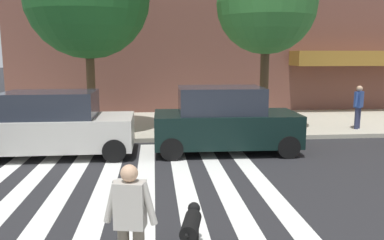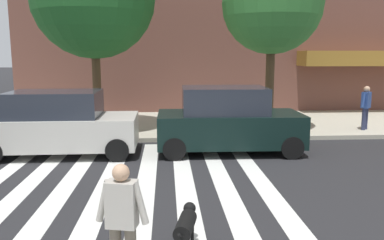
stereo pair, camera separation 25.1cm
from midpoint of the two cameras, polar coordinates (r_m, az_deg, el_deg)
The scene contains 9 objects.
ground_plane at distance 7.27m, azimuth -19.55°, elevation -15.33°, with size 160.00×160.00×0.00m, color #232326.
sidewalk_far at distance 16.53m, azimuth -11.45°, elevation -0.76°, with size 80.00×6.00×0.15m, color #B3AE9A.
crosswalk_stripes at distance 7.10m, azimuth -12.01°, elevation -15.54°, with size 6.75×12.97×0.01m.
parked_car_behind_first at distance 12.27m, azimuth -19.57°, elevation -0.65°, with size 4.37×2.03×1.90m.
parked_car_third_in_line at distance 12.06m, azimuth 4.08°, elevation -0.11°, with size 4.35×2.09×1.99m.
street_tree_middle at distance 14.92m, azimuth 10.19°, elevation 16.11°, with size 3.60×3.60×6.39m.
pedestrian_dog_walker at distance 5.23m, azimuth -10.25°, elevation -13.89°, with size 0.71×0.31×1.64m.
dog_on_leash at distance 6.18m, azimuth -1.30°, elevation -14.78°, with size 0.40×1.07×0.65m.
pedestrian_bystander at distance 16.18m, azimuth 22.43°, elevation 2.07°, with size 0.58×0.54×1.64m.
Camera 1 is at (1.62, 0.41, 3.00)m, focal length 37.05 mm.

